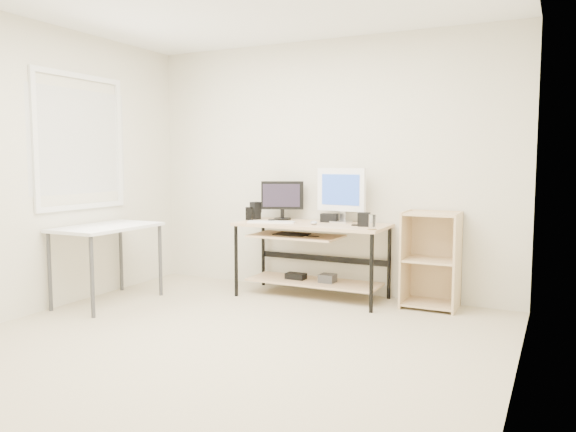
# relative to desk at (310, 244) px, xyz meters

# --- Properties ---
(room) EXTENTS (4.01, 4.01, 2.62)m
(room) POSITION_rel_desk_xyz_m (-0.11, -1.62, 0.78)
(room) COLOR #C4B797
(room) RESTS_ON ground
(desk) EXTENTS (1.50, 0.65, 0.75)m
(desk) POSITION_rel_desk_xyz_m (0.00, 0.00, 0.00)
(desk) COLOR #D4B386
(desk) RESTS_ON ground
(side_table) EXTENTS (0.60, 1.00, 0.75)m
(side_table) POSITION_rel_desk_xyz_m (-1.65, -1.06, 0.13)
(side_table) COLOR white
(side_table) RESTS_ON ground
(shelf_unit) EXTENTS (0.50, 0.40, 0.90)m
(shelf_unit) POSITION_rel_desk_xyz_m (1.18, 0.16, -0.09)
(shelf_unit) COLOR #DBBC89
(shelf_unit) RESTS_ON ground
(black_monitor) EXTENTS (0.42, 0.22, 0.40)m
(black_monitor) POSITION_rel_desk_xyz_m (-0.39, 0.17, 0.44)
(black_monitor) COLOR black
(black_monitor) RESTS_ON desk
(white_imac) EXTENTS (0.51, 0.16, 0.55)m
(white_imac) POSITION_rel_desk_xyz_m (0.26, 0.18, 0.53)
(white_imac) COLOR silver
(white_imac) RESTS_ON desk
(keyboard) EXTENTS (0.48, 0.27, 0.02)m
(keyboard) POSITION_rel_desk_xyz_m (-0.36, -0.15, 0.22)
(keyboard) COLOR white
(keyboard) RESTS_ON desk
(mouse) EXTENTS (0.10, 0.13, 0.04)m
(mouse) POSITION_rel_desk_xyz_m (0.09, -0.11, 0.23)
(mouse) COLOR #B9B9BE
(mouse) RESTS_ON desk
(center_speaker) EXTENTS (0.18, 0.09, 0.09)m
(center_speaker) POSITION_rel_desk_xyz_m (0.14, 0.16, 0.25)
(center_speaker) COLOR black
(center_speaker) RESTS_ON desk
(speaker_left) EXTENTS (0.12, 0.12, 0.18)m
(speaker_left) POSITION_rel_desk_xyz_m (-0.67, 0.09, 0.31)
(speaker_left) COLOR black
(speaker_left) RESTS_ON desk
(speaker_right) EXTENTS (0.12, 0.12, 0.13)m
(speaker_right) POSITION_rel_desk_xyz_m (0.57, -0.02, 0.28)
(speaker_right) COLOR black
(speaker_right) RESTS_ON desk
(audio_controller) EXTENTS (0.07, 0.05, 0.14)m
(audio_controller) POSITION_rel_desk_xyz_m (-0.68, -0.02, 0.28)
(audio_controller) COLOR black
(audio_controller) RESTS_ON desk
(volume_puck) EXTENTS (0.08, 0.08, 0.03)m
(volume_puck) POSITION_rel_desk_xyz_m (-0.39, -0.07, 0.23)
(volume_puck) COLOR black
(volume_puck) RESTS_ON desk
(smartphone) EXTENTS (0.08, 0.12, 0.01)m
(smartphone) POSITION_rel_desk_xyz_m (0.46, 0.02, 0.22)
(smartphone) COLOR black
(smartphone) RESTS_ON desk
(coaster) EXTENTS (0.09, 0.09, 0.01)m
(coaster) POSITION_rel_desk_xyz_m (0.72, -0.25, 0.21)
(coaster) COLOR olive
(coaster) RESTS_ON desk
(drinking_glass) EXTENTS (0.07, 0.07, 0.13)m
(drinking_glass) POSITION_rel_desk_xyz_m (0.72, -0.25, 0.28)
(drinking_glass) COLOR white
(drinking_glass) RESTS_ON coaster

